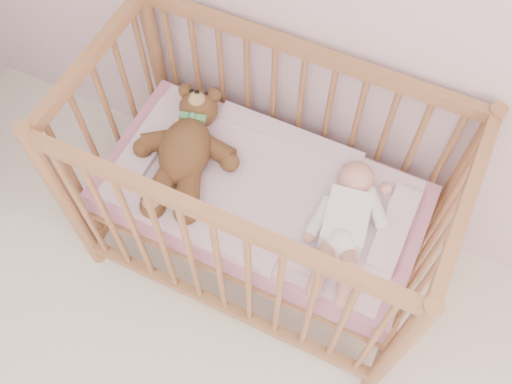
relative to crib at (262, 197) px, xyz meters
The scene contains 5 objects.
crib is the anchor object (origin of this frame).
mattress 0.01m from the crib, ahead, with size 1.22×0.62×0.13m, color #CB7F9D.
blanket 0.06m from the crib, ahead, with size 1.10×0.58×0.06m, color #D593AF, non-canonical shape.
baby 0.36m from the crib, ahead, with size 0.28×0.58×0.14m, color white, non-canonical shape.
teddy_bear 0.34m from the crib, behind, with size 0.42×0.60×0.17m, color brown, non-canonical shape.
Camera 1 is at (0.17, 0.63, 2.41)m, focal length 40.00 mm.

